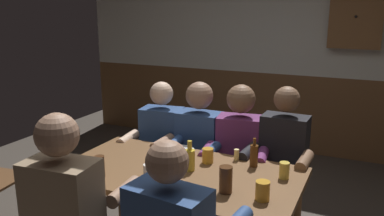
{
  "coord_description": "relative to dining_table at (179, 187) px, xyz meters",
  "views": [
    {
      "loc": [
        1.11,
        -2.35,
        1.78
      ],
      "look_at": [
        0.0,
        0.03,
        1.12
      ],
      "focal_mm": 37.27,
      "sensor_mm": 36.0,
      "label": 1
    }
  ],
  "objects": [
    {
      "name": "back_wall_upper",
      "position": [
        0.0,
        2.78,
        1.12
      ],
      "size": [
        5.45,
        0.12,
        1.53
      ],
      "primitive_type": "cube",
      "color": "beige"
    },
    {
      "name": "back_wall_wainscot",
      "position": [
        0.0,
        2.78,
        -0.14
      ],
      "size": [
        5.45,
        0.12,
        0.98
      ],
      "primitive_type": "cube",
      "color": "brown",
      "rests_on": "ground_plane"
    },
    {
      "name": "dining_table",
      "position": [
        0.0,
        0.0,
        0.0
      ],
      "size": [
        1.57,
        0.85,
        0.74
      ],
      "color": "brown",
      "rests_on": "ground_plane"
    },
    {
      "name": "person_0",
      "position": [
        -0.52,
        0.65,
        0.02
      ],
      "size": [
        0.52,
        0.55,
        1.17
      ],
      "rotation": [
        0.0,
        0.0,
        3.27
      ],
      "color": "#2D4C84",
      "rests_on": "ground_plane"
    },
    {
      "name": "person_1",
      "position": [
        -0.18,
        0.65,
        0.04
      ],
      "size": [
        0.5,
        0.51,
        1.2
      ],
      "rotation": [
        0.0,
        0.0,
        3.14
      ],
      "color": "#2D4C84",
      "rests_on": "ground_plane"
    },
    {
      "name": "person_2",
      "position": [
        0.19,
        0.66,
        0.05
      ],
      "size": [
        0.53,
        0.56,
        1.2
      ],
      "rotation": [
        0.0,
        0.0,
        3.3
      ],
      "color": "#6B2D66",
      "rests_on": "ground_plane"
    },
    {
      "name": "person_3",
      "position": [
        0.53,
        0.64,
        0.03
      ],
      "size": [
        0.49,
        0.53,
        1.22
      ],
      "rotation": [
        0.0,
        0.0,
        3.11
      ],
      "color": "black",
      "rests_on": "ground_plane"
    },
    {
      "name": "person_4",
      "position": [
        -0.32,
        -0.67,
        0.08
      ],
      "size": [
        0.54,
        0.56,
        1.27
      ],
      "rotation": [
        0.0,
        0.0,
        0.09
      ],
      "color": "#997F60",
      "rests_on": "ground_plane"
    },
    {
      "name": "table_candle",
      "position": [
        0.28,
        0.34,
        0.15
      ],
      "size": [
        0.04,
        0.04,
        0.08
      ],
      "primitive_type": "cylinder",
      "color": "#F9E08C",
      "rests_on": "dining_table"
    },
    {
      "name": "condiment_caddy",
      "position": [
        -0.6,
        -0.2,
        0.14
      ],
      "size": [
        0.14,
        0.1,
        0.05
      ],
      "primitive_type": "cube",
      "color": "#B2B7BC",
      "rests_on": "dining_table"
    },
    {
      "name": "plate_0",
      "position": [
        -0.16,
        0.33,
        0.12
      ],
      "size": [
        0.23,
        0.23,
        0.01
      ],
      "primitive_type": "cylinder",
      "color": "white",
      "rests_on": "dining_table"
    },
    {
      "name": "bottle_0",
      "position": [
        0.42,
        0.29,
        0.19
      ],
      "size": [
        0.06,
        0.06,
        0.2
      ],
      "color": "#593314",
      "rests_on": "dining_table"
    },
    {
      "name": "bottle_1",
      "position": [
        0.06,
        0.04,
        0.19
      ],
      "size": [
        0.07,
        0.07,
        0.2
      ],
      "color": "gold",
      "rests_on": "dining_table"
    },
    {
      "name": "pint_glass_0",
      "position": [
        -0.41,
        -0.29,
        0.18
      ],
      "size": [
        0.06,
        0.06,
        0.14
      ],
      "primitive_type": "cylinder",
      "color": "#4C2D19",
      "rests_on": "dining_table"
    },
    {
      "name": "pint_glass_1",
      "position": [
        0.6,
        -0.16,
        0.17
      ],
      "size": [
        0.08,
        0.08,
        0.11
      ],
      "primitive_type": "cylinder",
      "color": "gold",
      "rests_on": "dining_table"
    },
    {
      "name": "pint_glass_2",
      "position": [
        0.39,
        -0.16,
        0.19
      ],
      "size": [
        0.08,
        0.08,
        0.16
      ],
      "primitive_type": "cylinder",
      "color": "#4C2D19",
      "rests_on": "dining_table"
    },
    {
      "name": "pint_glass_3",
      "position": [
        -0.07,
        -0.26,
        0.18
      ],
      "size": [
        0.06,
        0.06,
        0.13
      ],
      "primitive_type": "cylinder",
      "color": "white",
      "rests_on": "dining_table"
    },
    {
      "name": "pint_glass_4",
      "position": [
        0.11,
        0.22,
        0.16
      ],
      "size": [
        0.08,
        0.08,
        0.1
      ],
      "primitive_type": "cylinder",
      "color": "gold",
      "rests_on": "dining_table"
    },
    {
      "name": "pint_glass_5",
      "position": [
        0.65,
        0.17,
        0.16
      ],
      "size": [
        0.06,
        0.06,
        0.11
      ],
      "primitive_type": "cylinder",
      "color": "#E5C64C",
      "rests_on": "dining_table"
    },
    {
      "name": "wall_dart_cabinet",
      "position": [
        0.85,
        2.65,
        1.06
      ],
      "size": [
        0.56,
        0.15,
        0.7
      ],
      "color": "brown"
    }
  ]
}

